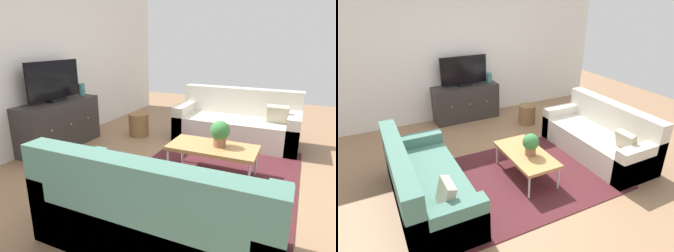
% 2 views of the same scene
% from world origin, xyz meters
% --- Properties ---
extents(ground_plane, '(10.00, 10.00, 0.00)m').
position_xyz_m(ground_plane, '(0.00, 0.00, 0.00)').
color(ground_plane, '#997251').
extents(wall_back, '(6.40, 0.12, 2.70)m').
position_xyz_m(wall_back, '(0.00, 2.55, 1.35)').
color(wall_back, white).
rests_on(wall_back, ground_plane).
extents(area_rug, '(2.50, 1.90, 0.01)m').
position_xyz_m(area_rug, '(0.00, -0.15, 0.01)').
color(area_rug, '#4C1E23').
rests_on(area_rug, ground_plane).
extents(couch_left_side, '(0.82, 1.89, 0.84)m').
position_xyz_m(couch_left_side, '(-1.44, -0.10, 0.28)').
color(couch_left_side, '#4C7A6B').
rests_on(couch_left_side, ground_plane).
extents(couch_right_side, '(0.82, 1.89, 0.84)m').
position_xyz_m(couch_right_side, '(1.44, -0.10, 0.28)').
color(couch_right_side, beige).
rests_on(couch_right_side, ground_plane).
extents(coffee_table, '(0.54, 1.04, 0.38)m').
position_xyz_m(coffee_table, '(0.02, -0.12, 0.35)').
color(coffee_table, '#B7844C').
rests_on(coffee_table, ground_plane).
extents(potted_plant, '(0.23, 0.23, 0.31)m').
position_xyz_m(potted_plant, '(0.05, -0.19, 0.55)').
color(potted_plant, '#936042').
rests_on(potted_plant, coffee_table).
extents(tv_console, '(1.32, 0.47, 0.72)m').
position_xyz_m(tv_console, '(-0.01, 2.27, 0.36)').
color(tv_console, '#332D2B').
rests_on(tv_console, ground_plane).
extents(flat_screen_tv, '(0.95, 0.16, 0.59)m').
position_xyz_m(flat_screen_tv, '(-0.01, 2.29, 1.01)').
color(flat_screen_tv, black).
rests_on(flat_screen_tv, tv_console).
extents(glass_vase, '(0.11, 0.11, 0.19)m').
position_xyz_m(glass_vase, '(0.54, 2.27, 0.81)').
color(glass_vase, teal).
rests_on(glass_vase, tv_console).
extents(wicker_basket, '(0.34, 0.34, 0.38)m').
position_xyz_m(wicker_basket, '(1.00, 1.48, 0.19)').
color(wicker_basket, olive).
rests_on(wicker_basket, ground_plane).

